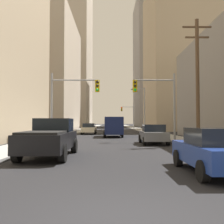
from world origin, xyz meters
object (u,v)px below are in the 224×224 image
object	(u,v)px
cargo_van_navy	(113,126)
traffic_signal_near_right	(156,95)
sedan_blue	(214,150)
sedan_white	(111,129)
sedan_beige	(89,129)
traffic_signal_near_left	(73,95)
pickup_truck_black	(50,138)
sedan_grey	(153,134)
traffic_signal_far_right	(128,113)

from	to	relation	value
cargo_van_navy	traffic_signal_near_right	bearing A→B (deg)	-62.30
sedan_blue	sedan_white	size ratio (longest dim) A/B	0.99
sedan_beige	traffic_signal_near_left	distance (m)	13.78
pickup_truck_black	sedan_grey	distance (m)	9.66
sedan_white	traffic_signal_near_left	bearing A→B (deg)	-103.94
sedan_blue	sedan_white	distance (m)	27.92
pickup_truck_black	sedan_beige	distance (m)	23.11
cargo_van_navy	sedan_white	bearing A→B (deg)	91.83
sedan_white	traffic_signal_near_right	world-z (taller)	traffic_signal_near_right
pickup_truck_black	sedan_blue	size ratio (longest dim) A/B	1.29
sedan_white	traffic_signal_far_right	xyz separation A→B (m)	(4.19, 26.79, 3.24)
sedan_grey	sedan_white	bearing A→B (deg)	101.26
sedan_blue	sedan_white	bearing A→B (deg)	96.96
sedan_blue	sedan_white	world-z (taller)	same
sedan_blue	traffic_signal_far_right	world-z (taller)	traffic_signal_far_right
sedan_grey	traffic_signal_far_right	xyz separation A→B (m)	(0.96, 43.05, 3.24)
traffic_signal_near_left	traffic_signal_far_right	size ratio (longest dim) A/B	1.00
sedan_beige	traffic_signal_near_right	bearing A→B (deg)	-62.26
cargo_van_navy	sedan_white	world-z (taller)	cargo_van_navy
sedan_beige	cargo_van_navy	bearing A→B (deg)	-62.22
sedan_white	traffic_signal_near_left	world-z (taller)	traffic_signal_near_left
sedan_grey	sedan_beige	world-z (taller)	same
cargo_van_navy	sedan_beige	bearing A→B (deg)	117.78
sedan_blue	pickup_truck_black	bearing A→B (deg)	147.33
traffic_signal_near_right	traffic_signal_far_right	xyz separation A→B (m)	(0.26, 40.63, -0.03)
cargo_van_navy	sedan_blue	distance (m)	21.19
sedan_beige	traffic_signal_near_left	size ratio (longest dim) A/B	0.71
traffic_signal_far_right	pickup_truck_black	bearing A→B (deg)	-98.21
sedan_grey	sedan_white	distance (m)	16.58
traffic_signal_far_right	cargo_van_navy	bearing A→B (deg)	-96.76
pickup_truck_black	traffic_signal_far_right	xyz separation A→B (m)	(7.27, 50.36, 3.08)
sedan_blue	traffic_signal_near_left	world-z (taller)	traffic_signal_near_left
sedan_grey	sedan_beige	size ratio (longest dim) A/B	1.00
pickup_truck_black	sedan_white	distance (m)	23.77
cargo_van_navy	traffic_signal_far_right	xyz separation A→B (m)	(3.98, 33.56, 2.73)
traffic_signal_far_right	sedan_white	bearing A→B (deg)	-98.90
cargo_van_navy	sedan_grey	size ratio (longest dim) A/B	1.24
pickup_truck_black	traffic_signal_near_left	world-z (taller)	traffic_signal_near_left
pickup_truck_black	sedan_beige	bearing A→B (deg)	90.08
sedan_grey	traffic_signal_near_right	distance (m)	4.13
pickup_truck_black	traffic_signal_near_right	xyz separation A→B (m)	(7.01, 9.73, 3.11)
cargo_van_navy	traffic_signal_near_left	world-z (taller)	traffic_signal_near_left
cargo_van_navy	sedan_white	size ratio (longest dim) A/B	1.24
traffic_signal_near_right	sedan_grey	bearing A→B (deg)	-105.93
cargo_van_navy	sedan_blue	bearing A→B (deg)	-81.40
sedan_blue	sedan_grey	bearing A→B (deg)	90.73
sedan_white	traffic_signal_near_left	size ratio (longest dim) A/B	0.71
cargo_van_navy	traffic_signal_near_left	xyz separation A→B (m)	(-3.65, -7.07, 2.78)
cargo_van_navy	sedan_beige	size ratio (longest dim) A/B	1.24
cargo_van_navy	sedan_blue	size ratio (longest dim) A/B	1.25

